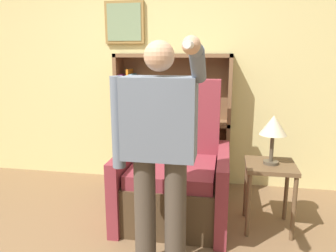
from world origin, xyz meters
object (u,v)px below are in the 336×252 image
at_px(armchair, 175,177).
at_px(table_lamp, 273,127).
at_px(person_standing, 159,146).
at_px(bookcase, 162,125).
at_px(side_table, 270,176).

height_order(armchair, table_lamp, armchair).
bearing_deg(table_lamp, person_standing, -137.82).
relative_size(bookcase, person_standing, 0.94).
xyz_separation_m(armchair, table_lamp, (0.84, -0.09, 0.53)).
distance_m(side_table, table_lamp, 0.43).
xyz_separation_m(armchair, side_table, (0.84, -0.09, 0.10)).
distance_m(bookcase, table_lamp, 1.41).
bearing_deg(side_table, person_standing, -137.82).
relative_size(person_standing, table_lamp, 3.80).
height_order(bookcase, table_lamp, bookcase).
xyz_separation_m(bookcase, side_table, (1.12, -0.83, -0.23)).
distance_m(bookcase, side_table, 1.41).
height_order(armchair, person_standing, person_standing).
bearing_deg(person_standing, bookcase, 100.62).
relative_size(bookcase, armchair, 1.19).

